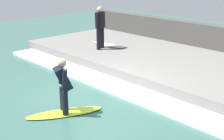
# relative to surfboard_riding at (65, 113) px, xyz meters

# --- Properties ---
(ground_plane) EXTENTS (28.00, 28.00, 0.00)m
(ground_plane) POSITION_rel_surfboard_riding_xyz_m (1.31, 0.16, -0.03)
(ground_plane) COLOR #386056
(concrete_ledge) EXTENTS (4.40, 12.39, 0.39)m
(concrete_ledge) POSITION_rel_surfboard_riding_xyz_m (4.75, 0.16, 0.17)
(concrete_ledge) COLOR slate
(concrete_ledge) RESTS_ON ground_plane
(back_wall) EXTENTS (0.50, 13.01, 1.31)m
(back_wall) POSITION_rel_surfboard_riding_xyz_m (7.20, 0.16, 0.63)
(back_wall) COLOR #474442
(back_wall) RESTS_ON ground_plane
(wave_foam_crest) EXTENTS (0.85, 11.77, 0.10)m
(wave_foam_crest) POSITION_rel_surfboard_riding_xyz_m (2.12, 0.16, 0.02)
(wave_foam_crest) COLOR silver
(wave_foam_crest) RESTS_ON ground_plane
(surfboard_riding) EXTENTS (1.92, 1.22, 0.06)m
(surfboard_riding) POSITION_rel_surfboard_riding_xyz_m (0.00, 0.00, 0.00)
(surfboard_riding) COLOR #BFE02D
(surfboard_riding) RESTS_ON ground_plane
(surfer_riding) EXTENTS (0.54, 0.59, 1.37)m
(surfer_riding) POSITION_rel_surfboard_riding_xyz_m (0.00, 0.00, 0.79)
(surfer_riding) COLOR black
(surfer_riding) RESTS_ON surfboard_riding
(surfer_waiting_near) EXTENTS (0.53, 0.37, 1.66)m
(surfer_waiting_near) POSITION_rel_surfboard_riding_xyz_m (3.95, 3.11, 1.29)
(surfer_waiting_near) COLOR black
(surfer_waiting_near) RESTS_ON concrete_ledge
(surfboard_waiting_near) EXTENTS (0.61, 1.72, 0.06)m
(surfboard_waiting_near) POSITION_rel_surfboard_riding_xyz_m (4.56, 3.31, 0.39)
(surfboard_waiting_near) COLOR beige
(surfboard_waiting_near) RESTS_ON concrete_ledge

